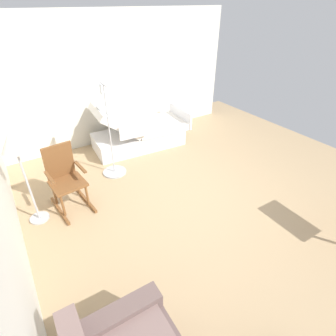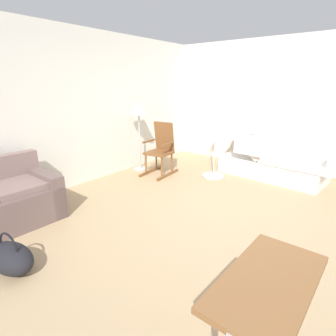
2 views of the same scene
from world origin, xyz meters
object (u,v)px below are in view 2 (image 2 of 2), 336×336
at_px(overbed_table, 256,336).
at_px(floor_lamp, 139,112).
at_px(iv_pole, 214,164).
at_px(duffel_bag, 11,258).
at_px(hospital_bed, 273,161).
at_px(rocking_chair, 161,149).

bearing_deg(overbed_table, floor_lamp, 51.31).
bearing_deg(iv_pole, duffel_bag, 178.03).
height_order(hospital_bed, overbed_table, hospital_bed).
height_order(rocking_chair, duffel_bag, rocking_chair).
bearing_deg(rocking_chair, floor_lamp, 99.83).
bearing_deg(rocking_chair, hospital_bed, -57.29).
bearing_deg(duffel_bag, iv_pole, -1.97).
bearing_deg(iv_pole, floor_lamp, 111.48).
bearing_deg(hospital_bed, iv_pole, 127.97).
xyz_separation_m(floor_lamp, overbed_table, (-2.92, -3.65, -0.70)).
height_order(hospital_bed, floor_lamp, floor_lamp).
xyz_separation_m(hospital_bed, floor_lamp, (-1.29, 2.39, 0.92)).
bearing_deg(duffel_bag, hospital_bed, -13.09).
distance_m(overbed_table, duffel_bag, 2.36).
xyz_separation_m(overbed_table, iv_pole, (3.50, 2.18, -0.28)).
height_order(rocking_chair, floor_lamp, floor_lamp).
height_order(rocking_chair, overbed_table, rocking_chair).
bearing_deg(iv_pole, overbed_table, -148.08).
height_order(floor_lamp, iv_pole, iv_pole).
distance_m(duffel_bag, iv_pole, 3.80).
relative_size(rocking_chair, iv_pole, 0.62).
relative_size(floor_lamp, overbed_table, 1.75).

